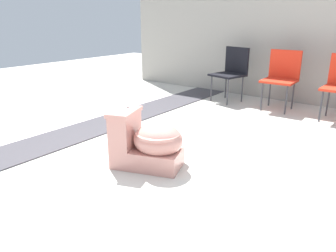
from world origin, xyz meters
TOP-DOWN VIEW (x-y plane):
  - ground_plane at (0.00, 0.00)m, footprint 14.00×14.00m
  - gravel_strip at (-1.31, 0.50)m, footprint 0.56×8.00m
  - building_wall at (0.50, 3.10)m, footprint 7.00×0.20m
  - toilet at (-0.09, -0.16)m, footprint 0.72×0.56m
  - folding_chair_left at (-0.65, 2.50)m, footprint 0.53×0.53m
  - folding_chair_middle at (0.14, 2.50)m, footprint 0.46×0.46m

SIDE VIEW (x-z plane):
  - ground_plane at x=0.00m, z-range 0.00..0.00m
  - gravel_strip at x=-1.31m, z-range 0.00..0.01m
  - toilet at x=-0.09m, z-range -0.04..0.48m
  - folding_chair_left at x=-0.65m, z-range 0.09..0.93m
  - folding_chair_middle at x=0.14m, z-range 0.09..0.93m
  - building_wall at x=0.50m, z-range 0.00..2.60m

